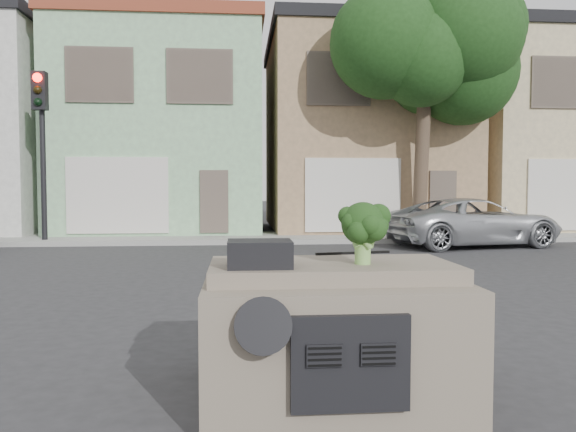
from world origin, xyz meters
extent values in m
plane|color=#303033|center=(0.00, 0.00, 0.00)|extent=(120.00, 120.00, 0.00)
cube|color=gray|center=(0.00, 10.50, 0.07)|extent=(40.00, 3.00, 0.15)
cube|color=#91C291|center=(-3.50, 14.50, 3.77)|extent=(7.20, 8.20, 7.55)
cube|color=#9D7D5A|center=(4.00, 14.50, 3.77)|extent=(7.20, 8.20, 7.55)
cube|color=#CDB98D|center=(11.50, 14.50, 3.77)|extent=(7.20, 8.20, 7.55)
imported|color=#BBBDC2|center=(6.01, 8.06, 0.00)|extent=(5.35, 3.21, 1.39)
cube|color=black|center=(-6.50, 9.50, 2.55)|extent=(0.40, 0.40, 5.10)
cube|color=#1B3E16|center=(5.00, 9.80, 4.25)|extent=(4.40, 4.00, 8.50)
cube|color=#776B5B|center=(0.00, -3.00, 0.56)|extent=(2.00, 1.80, 1.12)
cube|color=black|center=(-0.58, -3.35, 1.22)|extent=(0.48, 0.38, 0.20)
cube|color=black|center=(0.28, -2.62, 1.13)|extent=(0.69, 0.15, 0.02)
cube|color=#173211|center=(0.23, -3.26, 1.37)|extent=(0.50, 0.50, 0.50)
camera|label=1|loc=(-0.73, -7.54, 1.72)|focal=35.00mm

